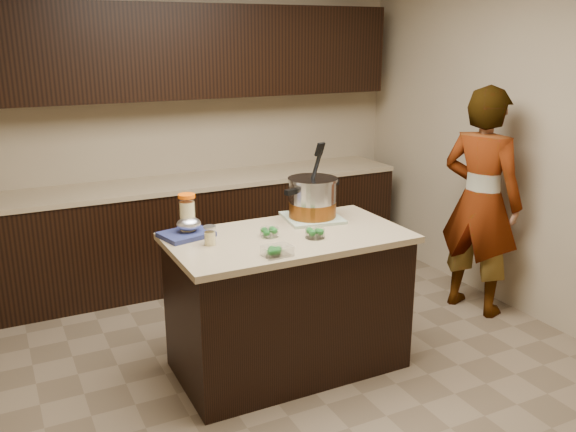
{
  "coord_description": "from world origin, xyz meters",
  "views": [
    {
      "loc": [
        -1.59,
        -3.18,
        2.07
      ],
      "look_at": [
        0.0,
        0.0,
        1.02
      ],
      "focal_mm": 38.0,
      "sensor_mm": 36.0,
      "label": 1
    }
  ],
  "objects_px": {
    "person": "(481,202)",
    "stock_pot": "(312,200)",
    "island": "(288,302)",
    "lemonade_pitcher": "(188,216)"
  },
  "relations": [
    {
      "from": "person",
      "to": "stock_pot",
      "type": "bearing_deg",
      "value": 67.74
    },
    {
      "from": "island",
      "to": "stock_pot",
      "type": "height_order",
      "value": "stock_pot"
    },
    {
      "from": "island",
      "to": "stock_pot",
      "type": "relative_size",
      "value": 3.1
    },
    {
      "from": "lemonade_pitcher",
      "to": "person",
      "type": "bearing_deg",
      "value": -3.42
    },
    {
      "from": "island",
      "to": "person",
      "type": "relative_size",
      "value": 0.84
    },
    {
      "from": "island",
      "to": "lemonade_pitcher",
      "type": "distance_m",
      "value": 0.83
    },
    {
      "from": "island",
      "to": "person",
      "type": "bearing_deg",
      "value": 4.76
    },
    {
      "from": "lemonade_pitcher",
      "to": "island",
      "type": "bearing_deg",
      "value": -26.78
    },
    {
      "from": "island",
      "to": "lemonade_pitcher",
      "type": "relative_size",
      "value": 5.78
    },
    {
      "from": "stock_pot",
      "to": "lemonade_pitcher",
      "type": "distance_m",
      "value": 0.84
    }
  ]
}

